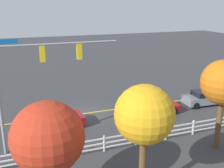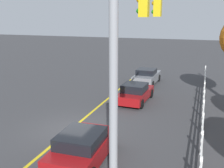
{
  "view_description": "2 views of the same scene",
  "coord_description": "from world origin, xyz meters",
  "px_view_note": "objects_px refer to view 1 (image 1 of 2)",
  "views": [
    {
      "loc": [
        5.59,
        22.12,
        9.59
      ],
      "look_at": [
        -1.96,
        1.45,
        2.98
      ],
      "focal_mm": 43.4,
      "sensor_mm": 36.0,
      "label": 1
    },
    {
      "loc": [
        12.18,
        6.57,
        6.05
      ],
      "look_at": [
        -2.33,
        1.57,
        2.14
      ],
      "focal_mm": 43.42,
      "sensor_mm": 36.0,
      "label": 2
    }
  ],
  "objects_px": {
    "car_2": "(58,119)",
    "tree_1": "(224,83)",
    "car_1": "(156,106)",
    "car_0": "(203,98)",
    "tree_0": "(48,138)",
    "tree_2": "(144,115)"
  },
  "relations": [
    {
      "from": "car_2",
      "to": "tree_1",
      "type": "distance_m",
      "value": 12.54
    },
    {
      "from": "car_1",
      "to": "car_2",
      "type": "bearing_deg",
      "value": -177.36
    },
    {
      "from": "car_0",
      "to": "tree_0",
      "type": "xyz_separation_m",
      "value": [
        15.88,
        9.06,
        3.08
      ]
    },
    {
      "from": "tree_2",
      "to": "car_1",
      "type": "bearing_deg",
      "value": -122.55
    },
    {
      "from": "tree_1",
      "to": "tree_2",
      "type": "xyz_separation_m",
      "value": [
        7.09,
        2.77,
        -0.08
      ]
    },
    {
      "from": "car_0",
      "to": "tree_0",
      "type": "distance_m",
      "value": 18.54
    },
    {
      "from": "car_0",
      "to": "car_2",
      "type": "xyz_separation_m",
      "value": [
        14.16,
        0.26,
        0.02
      ]
    },
    {
      "from": "tree_2",
      "to": "tree_0",
      "type": "bearing_deg",
      "value": -10.21
    },
    {
      "from": "tree_0",
      "to": "tree_2",
      "type": "bearing_deg",
      "value": 169.79
    },
    {
      "from": "car_2",
      "to": "tree_0",
      "type": "bearing_deg",
      "value": -102.58
    },
    {
      "from": "tree_2",
      "to": "tree_1",
      "type": "bearing_deg",
      "value": -158.63
    },
    {
      "from": "tree_0",
      "to": "tree_2",
      "type": "relative_size",
      "value": 0.91
    },
    {
      "from": "car_1",
      "to": "tree_1",
      "type": "xyz_separation_m",
      "value": [
        -0.99,
        6.79,
        3.97
      ]
    },
    {
      "from": "tree_0",
      "to": "tree_1",
      "type": "height_order",
      "value": "tree_1"
    },
    {
      "from": "car_1",
      "to": "car_2",
      "type": "distance_m",
      "value": 8.78
    },
    {
      "from": "car_0",
      "to": "car_1",
      "type": "height_order",
      "value": "car_0"
    },
    {
      "from": "car_2",
      "to": "tree_2",
      "type": "bearing_deg",
      "value": -75.89
    },
    {
      "from": "tree_1",
      "to": "car_2",
      "type": "bearing_deg",
      "value": -34.92
    },
    {
      "from": "car_0",
      "to": "tree_1",
      "type": "bearing_deg",
      "value": -119.56
    },
    {
      "from": "tree_0",
      "to": "tree_1",
      "type": "xyz_separation_m",
      "value": [
        -11.49,
        -1.98,
        0.85
      ]
    },
    {
      "from": "car_0",
      "to": "tree_2",
      "type": "relative_size",
      "value": 0.68
    },
    {
      "from": "car_0",
      "to": "tree_1",
      "type": "distance_m",
      "value": 9.22
    }
  ]
}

